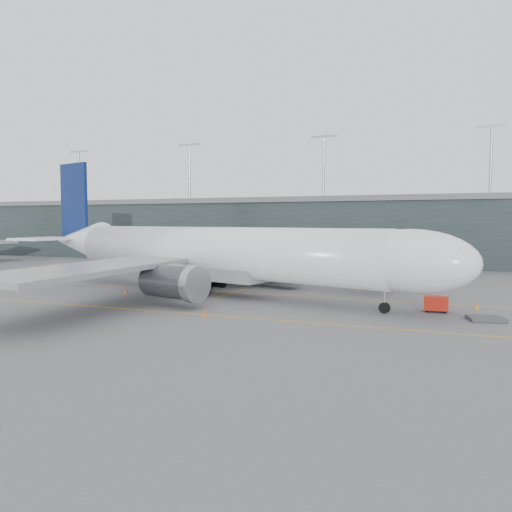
% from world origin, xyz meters
% --- Properties ---
extents(ground, '(320.00, 320.00, 0.00)m').
position_xyz_m(ground, '(0.00, 0.00, 0.00)').
color(ground, '#56565A').
rests_on(ground, ground).
extents(taxiline_a, '(160.00, 0.25, 0.02)m').
position_xyz_m(taxiline_a, '(0.00, -4.00, 0.01)').
color(taxiline_a, orange).
rests_on(taxiline_a, ground).
extents(taxiline_b, '(160.00, 0.25, 0.02)m').
position_xyz_m(taxiline_b, '(0.00, -20.00, 0.01)').
color(taxiline_b, orange).
rests_on(taxiline_b, ground).
extents(taxiline_lead_main, '(0.25, 60.00, 0.02)m').
position_xyz_m(taxiline_lead_main, '(5.00, 20.00, 0.01)').
color(taxiline_lead_main, orange).
rests_on(taxiline_lead_main, ground).
extents(terminal, '(240.00, 36.00, 29.00)m').
position_xyz_m(terminal, '(-0.00, 58.00, 7.62)').
color(terminal, '#1D2828').
rests_on(terminal, ground).
extents(main_aircraft, '(68.40, 62.93, 19.47)m').
position_xyz_m(main_aircraft, '(3.03, -6.05, 5.46)').
color(main_aircraft, white).
rests_on(main_aircraft, ground).
extents(jet_bridge, '(10.29, 48.29, 7.36)m').
position_xyz_m(jet_bridge, '(19.87, 25.85, 5.51)').
color(jet_bridge, '#2D2E33').
rests_on(jet_bridge, ground).
extents(gse_cart, '(2.53, 1.68, 1.67)m').
position_xyz_m(gse_cart, '(31.12, -9.63, 0.93)').
color(gse_cart, '#B41B0C').
rests_on(gse_cart, ground).
extents(baggage_dolly, '(3.79, 3.31, 0.33)m').
position_xyz_m(baggage_dolly, '(35.82, -12.81, 0.20)').
color(baggage_dolly, '#39383D').
rests_on(baggage_dolly, ground).
extents(uld_a, '(2.29, 2.06, 1.73)m').
position_xyz_m(uld_a, '(-6.06, 11.02, 0.91)').
color(uld_a, '#37373C').
rests_on(uld_a, ground).
extents(uld_b, '(2.75, 2.50, 2.04)m').
position_xyz_m(uld_b, '(-3.75, 12.28, 1.07)').
color(uld_b, '#37373C').
rests_on(uld_b, ground).
extents(uld_c, '(2.19, 1.97, 1.65)m').
position_xyz_m(uld_c, '(-0.10, 10.00, 0.87)').
color(uld_c, '#37373C').
rests_on(uld_c, ground).
extents(cone_nose, '(0.47, 0.47, 0.75)m').
position_xyz_m(cone_nose, '(35.27, -6.51, 0.37)').
color(cone_nose, orange).
rests_on(cone_nose, ground).
extents(cone_wing_stbd, '(0.48, 0.48, 0.77)m').
position_xyz_m(cone_wing_stbd, '(9.12, -20.80, 0.38)').
color(cone_wing_stbd, '#CB610B').
rests_on(cone_wing_stbd, ground).
extents(cone_wing_port, '(0.47, 0.47, 0.75)m').
position_xyz_m(cone_wing_port, '(8.59, 9.80, 0.38)').
color(cone_wing_port, red).
rests_on(cone_wing_port, ground).
extents(cone_tail, '(0.42, 0.42, 0.67)m').
position_xyz_m(cone_tail, '(-7.97, -10.38, 0.33)').
color(cone_tail, orange).
rests_on(cone_tail, ground).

